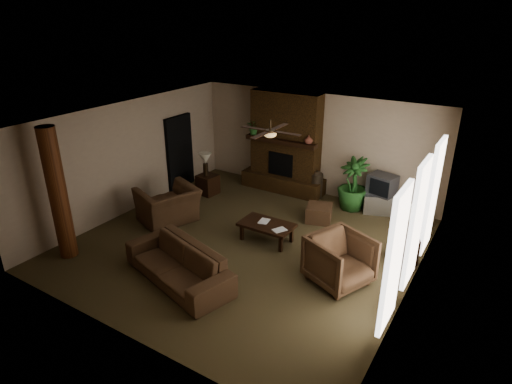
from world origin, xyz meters
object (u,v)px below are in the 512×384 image
Objects in this scene: armchair_right at (340,258)px; tv_stand at (380,203)px; floor_plant at (352,195)px; side_table_left at (208,184)px; side_table_right at (405,247)px; lamp_right at (410,216)px; armchair_left at (168,200)px; ottoman at (319,213)px; lamp_left at (205,160)px; coffee_table at (267,226)px; sofa at (178,258)px; floor_vase at (316,183)px; log_column at (58,194)px.

tv_stand is at bearing 27.57° from armchair_right.
side_table_left is (-3.80, -1.19, -0.11)m from floor_plant.
lamp_right reaches higher than side_table_right.
tv_stand is at bearing 14.02° from floor_plant.
armchair_left is 5.53m from lamp_right.
lamp_left is at bearing -177.91° from ottoman.
floor_plant is (-0.71, -0.18, 0.14)m from tv_stand.
side_table_right is at bearing 16.79° from coffee_table.
lamp_right is (1.81, -1.80, 0.61)m from floor_plant.
floor_plant is at bearing 173.46° from tv_stand.
sofa is 4.66m from lamp_right.
coffee_table is (0.67, 2.20, -0.10)m from sofa.
floor_vase is 3.04m from side_table_left.
side_table_left is at bearing -153.22° from floor_vase.
lamp_right reaches higher than ottoman.
armchair_right is 2.09m from coffee_table.
armchair_left is at bearing 110.41° from armchair_right.
log_column is at bearing 3.43° from armchair_left.
side_table_right is (2.90, -1.96, -0.16)m from floor_vase.
log_column is at bearing -119.94° from floor_vase.
armchair_right is at bearing -57.64° from ottoman.
armchair_right reaches higher than side_table_left.
log_column is 4.31× the size of lamp_right.
coffee_table is at bearing -27.51° from side_table_left.
floor_plant is (0.43, 1.09, 0.19)m from ottoman.
side_table_left is at bearing 173.95° from side_table_right.
lamp_right is at bearing -90.00° from side_table_right.
sofa is 2.30m from coffee_table.
lamp_right is (2.83, 0.84, 0.63)m from coffee_table.
armchair_right is at bearing -73.71° from floor_plant.
tv_stand is 1.55× the size of side_table_left.
side_table_left is at bearing 176.31° from tv_stand.
tv_stand is 1.81m from floor_vase.
sofa is 2.87× the size of tv_stand.
armchair_right reaches higher than side_table_right.
side_table_right is at bearing 57.14° from sofa.
lamp_right is at bearing -5.90° from lamp_left.
tv_stand is at bearing 58.49° from coffee_table.
lamp_right is at bearing -81.37° from tv_stand.
lamp_right is at bearing 124.16° from armchair_left.
log_column reaches higher than lamp_left.
sofa is 2.03× the size of coffee_table.
side_table_right is at bearing -17.12° from ottoman.
side_table_left is (-4.51, -1.37, 0.03)m from tv_stand.
ottoman is 0.92× the size of lamp_left.
side_table_right is at bearing -81.19° from tv_stand.
armchair_left is 1.10× the size of coffee_table.
sofa is 5.12m from floor_plant.
armchair_left is at bearing 72.47° from log_column.
lamp_left is (-0.02, -0.03, 0.73)m from side_table_left.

